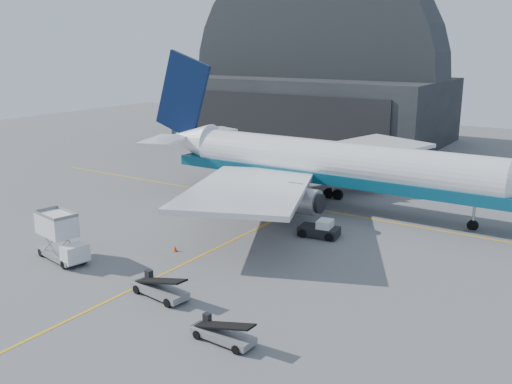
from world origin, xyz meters
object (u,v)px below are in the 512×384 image
Objects in this scene: airliner at (322,163)px; catering_truck at (61,238)px; pushback_tug at (320,230)px; belt_loader_a at (159,289)px; belt_loader_b at (223,334)px.

catering_truck is at bearing -111.40° from airliner.
pushback_tug is at bearing 59.28° from catering_truck.
catering_truck is 1.48× the size of pushback_tug.
airliner is at bearing 80.07° from catering_truck.
belt_loader_b is (7.91, -2.82, -0.07)m from belt_loader_a.
catering_truck is at bearing 171.78° from belt_loader_b.
airliner is 30.40m from catering_truck.
airliner reaches higher than catering_truck.
belt_loader_b is at bearing -87.70° from pushback_tug.
belt_loader_b is (4.04, -21.67, -0.13)m from pushback_tug.
belt_loader_b is at bearing -11.92° from belt_loader_a.
pushback_tug is 19.24m from belt_loader_a.
catering_truck is 20.64m from belt_loader_b.
airliner is 9.55× the size of belt_loader_a.
airliner is 12.31m from pushback_tug.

